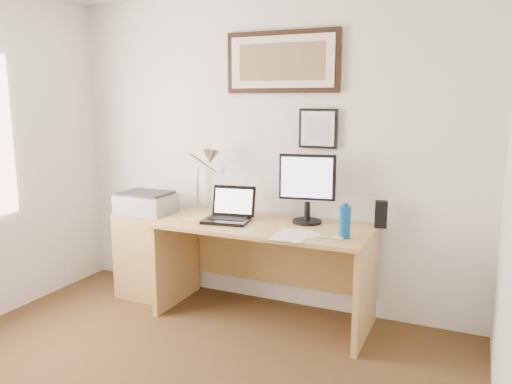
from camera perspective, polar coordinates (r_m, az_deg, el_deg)
The scene contains 17 objects.
wall_back at distance 4.04m, azimuth 1.03°, elevation 4.60°, with size 3.50×0.02×2.50m, color white.
side_cabinet at distance 4.40m, azimuth -11.87°, elevation -6.93°, with size 0.50×0.40×0.73m, color #AE8849.
water_bottle at distance 3.40m, azimuth 10.13°, elevation -3.41°, with size 0.08×0.08×0.22m, color #0B4892.
bottle_cap at distance 3.37m, azimuth 10.19°, elevation -1.46°, with size 0.04×0.04×0.02m, color #0B4892.
speaker at distance 3.73m, azimuth 14.09°, elevation -2.48°, with size 0.09×0.08×0.20m, color black.
paper_sheet_a at distance 3.43m, azimuth 4.62°, elevation -5.00°, with size 0.21×0.30×0.00m, color white.
paper_sheet_b at distance 3.44m, azimuth 4.08°, elevation -4.93°, with size 0.23×0.33×0.00m, color white.
sticky_pad at distance 3.41m, azimuth 9.41°, elevation -5.12°, with size 0.08×0.08×0.01m, color #F7FA76.
marker_pen at distance 3.40m, azimuth 8.12°, elevation -5.12°, with size 0.02×0.02×0.14m, color white.
book at distance 3.97m, azimuth -6.98°, elevation -2.76°, with size 0.18×0.24×0.02m, color tan.
desk at distance 3.87m, azimuth 1.38°, elevation -6.79°, with size 1.60×0.70×0.75m.
laptop at distance 3.82m, azimuth -3.11°, elevation -2.47°, with size 0.37×0.34×0.26m.
lcd_monitor at distance 3.73m, azimuth 5.87°, elevation 0.79°, with size 0.42×0.22×0.52m.
printer at distance 4.26m, azimuth -12.43°, elevation -1.21°, with size 0.44×0.34×0.18m.
desk_lamp at distance 4.06m, azimuth -5.35°, elevation 3.69°, with size 0.29×0.27×0.53m.
picture_large at distance 3.94m, azimuth 2.96°, elevation 14.63°, with size 0.92×0.04×0.47m.
picture_small at distance 3.84m, azimuth 7.10°, elevation 7.21°, with size 0.30×0.03×0.30m.
Camera 1 is at (1.58, -1.69, 1.67)m, focal length 35.00 mm.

